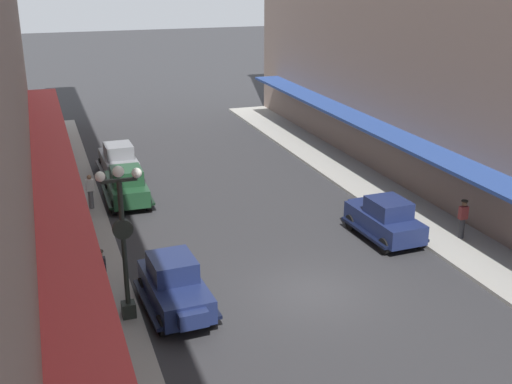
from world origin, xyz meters
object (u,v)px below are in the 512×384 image
(pedestrian_2, at_px, (86,298))
(pedestrian_3, at_px, (90,191))
(pedestrian_4, at_px, (42,151))
(parked_car_2, at_px, (119,159))
(pedestrian_5, at_px, (463,219))
(parked_car_3, at_px, (175,284))
(pedestrian_0, at_px, (67,183))
(parked_car_1, at_px, (127,185))
(fire_hydrant, at_px, (387,204))
(parked_car_0, at_px, (385,218))
(lamp_post_with_clock, at_px, (123,237))
(pedestrian_1, at_px, (101,272))

(pedestrian_2, distance_m, pedestrian_3, 10.58)
(pedestrian_3, relative_size, pedestrian_4, 1.00)
(parked_car_2, relative_size, pedestrian_5, 2.57)
(parked_car_2, bearing_deg, parked_car_3, -90.82)
(pedestrian_0, bearing_deg, parked_car_2, 49.76)
(parked_car_1, relative_size, pedestrian_2, 2.56)
(fire_hydrant, distance_m, pedestrian_3, 13.89)
(pedestrian_0, distance_m, pedestrian_2, 12.04)
(pedestrian_5, bearing_deg, pedestrian_0, 146.28)
(parked_car_2, relative_size, pedestrian_3, 2.61)
(parked_car_0, bearing_deg, parked_car_3, -163.06)
(lamp_post_with_clock, distance_m, pedestrian_1, 2.73)
(fire_hydrant, bearing_deg, parked_car_0, -122.21)
(parked_car_2, bearing_deg, pedestrian_0, -130.24)
(pedestrian_0, bearing_deg, pedestrian_4, 98.51)
(parked_car_1, height_order, parked_car_3, same)
(pedestrian_5, bearing_deg, pedestrian_3, 148.76)
(lamp_post_with_clock, relative_size, pedestrian_4, 3.15)
(pedestrian_5, bearing_deg, pedestrian_1, -179.64)
(parked_car_0, relative_size, parked_car_1, 1.01)
(parked_car_0, relative_size, fire_hydrant, 5.26)
(pedestrian_3, bearing_deg, pedestrian_1, -93.04)
(parked_car_0, height_order, pedestrian_1, parked_car_0)
(parked_car_3, height_order, pedestrian_3, parked_car_3)
(pedestrian_4, bearing_deg, parked_car_3, -78.56)
(pedestrian_4, bearing_deg, pedestrian_5, -45.61)
(pedestrian_4, bearing_deg, pedestrian_3, -76.27)
(lamp_post_with_clock, bearing_deg, parked_car_1, 81.83)
(fire_hydrant, relative_size, pedestrian_2, 0.49)
(pedestrian_3, bearing_deg, fire_hydrant, -21.43)
(parked_car_2, height_order, fire_hydrant, parked_car_2)
(parked_car_2, bearing_deg, pedestrian_3, -111.54)
(fire_hydrant, relative_size, pedestrian_5, 0.49)
(parked_car_1, distance_m, pedestrian_5, 15.62)
(parked_car_3, height_order, pedestrian_4, parked_car_3)
(parked_car_2, height_order, pedestrian_2, parked_car_2)
(parked_car_2, distance_m, pedestrian_5, 18.52)
(pedestrian_3, bearing_deg, pedestrian_2, -96.11)
(parked_car_0, height_order, pedestrian_2, parked_car_0)
(pedestrian_0, distance_m, pedestrian_3, 1.81)
(parked_car_2, xyz_separation_m, pedestrian_4, (-3.93, 2.91, 0.05))
(parked_car_0, relative_size, pedestrian_0, 2.63)
(fire_hydrant, distance_m, pedestrian_5, 3.96)
(lamp_post_with_clock, relative_size, pedestrian_1, 3.09)
(parked_car_0, xyz_separation_m, pedestrian_1, (-11.90, -1.38, 0.07))
(parked_car_3, height_order, pedestrian_1, parked_car_3)
(parked_car_0, relative_size, parked_car_2, 1.01)
(pedestrian_1, distance_m, pedestrian_5, 14.85)
(parked_car_3, bearing_deg, parked_car_0, 16.94)
(lamp_post_with_clock, bearing_deg, parked_car_0, 15.65)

